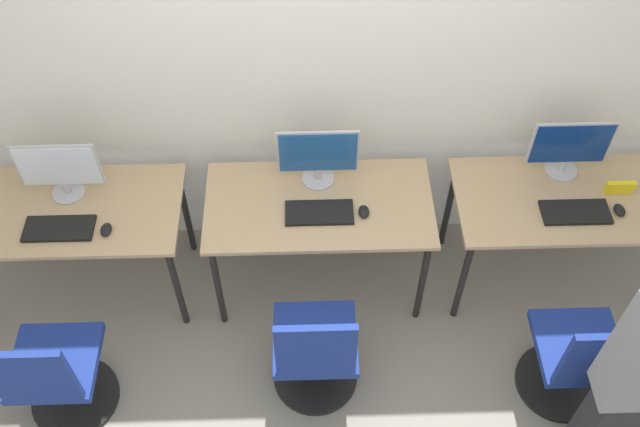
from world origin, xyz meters
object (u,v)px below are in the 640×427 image
object	(u,v)px
monitor_left	(60,169)
monitor_right	(570,147)
mouse_center	(364,212)
mouse_right	(620,210)
monitor_center	(318,156)
mouse_left	(106,230)
office_chair_right	(578,362)
office_chair_center	(315,354)
keyboard_right	(575,212)
keyboard_left	(59,229)
office_chair_left	(56,378)
keyboard_center	(319,213)

from	to	relation	value
monitor_left	monitor_right	size ratio (longest dim) A/B	1.00
mouse_center	mouse_right	bearing A→B (deg)	-1.22
monitor_center	monitor_right	xyz separation A→B (m)	(1.39, 0.02, 0.00)
mouse_left	mouse_center	distance (m)	1.38
monitor_right	office_chair_right	xyz separation A→B (m)	(-0.06, -1.01, -0.57)
monitor_left	monitor_right	xyz separation A→B (m)	(2.79, 0.09, 0.00)
monitor_left	monitor_center	bearing A→B (deg)	2.54
monitor_left	office_chair_center	xyz separation A→B (m)	(1.35, -0.84, -0.57)
keyboard_right	office_chair_right	size ratio (longest dim) A/B	0.42
monitor_left	monitor_center	distance (m)	1.40
keyboard_left	office_chair_right	distance (m)	2.84
monitor_left	mouse_left	distance (m)	0.42
mouse_right	office_chair_center	bearing A→B (deg)	-159.95
mouse_center	office_chair_right	xyz separation A→B (m)	(1.10, -0.73, -0.40)
monitor_left	office_chair_left	size ratio (longest dim) A/B	0.50
mouse_center	office_chair_right	bearing A→B (deg)	-33.51
monitor_center	keyboard_center	xyz separation A→B (m)	(0.00, -0.26, -0.18)
office_chair_right	keyboard_left	bearing A→B (deg)	166.40
monitor_left	office_chair_right	world-z (taller)	monitor_left
mouse_center	keyboard_left	bearing A→B (deg)	-177.75
office_chair_right	keyboard_right	bearing A→B (deg)	85.30
keyboard_left	office_chair_right	size ratio (longest dim) A/B	0.42
keyboard_left	keyboard_right	distance (m)	2.79
office_chair_left	office_chair_center	size ratio (longest dim) A/B	1.00
keyboard_center	mouse_left	bearing A→B (deg)	-175.52
keyboard_left	monitor_center	world-z (taller)	monitor_center
office_chair_left	keyboard_right	xyz separation A→B (m)	(2.78, 0.70, 0.39)
office_chair_center	keyboard_right	distance (m)	1.61
mouse_left	keyboard_right	size ratio (longest dim) A/B	0.24
keyboard_center	mouse_right	distance (m)	1.64
office_chair_left	keyboard_right	bearing A→B (deg)	14.24
office_chair_left	mouse_right	bearing A→B (deg)	13.19
keyboard_left	monitor_center	xyz separation A→B (m)	(1.39, 0.33, 0.18)
monitor_center	mouse_center	bearing A→B (deg)	-47.14
keyboard_left	mouse_center	distance (m)	1.64
mouse_left	monitor_right	size ratio (longest dim) A/B	0.20
mouse_center	mouse_right	xyz separation A→B (m)	(1.39, -0.03, 0.00)
keyboard_center	monitor_right	distance (m)	1.43
monitor_left	mouse_right	world-z (taller)	monitor_left
office_chair_left	office_chair_center	xyz separation A→B (m)	(1.34, 0.10, 0.00)
office_chair_left	mouse_center	bearing A→B (deg)	24.40
monitor_center	keyboard_right	distance (m)	1.44
keyboard_left	office_chair_right	xyz separation A→B (m)	(2.73, -0.66, -0.39)
monitor_left	monitor_center	world-z (taller)	same
office_chair_left	mouse_center	xyz separation A→B (m)	(1.63, 0.74, 0.40)
mouse_center	office_chair_right	size ratio (longest dim) A/B	0.10
monitor_center	mouse_right	xyz separation A→B (m)	(1.64, -0.29, -0.17)
monitor_center	keyboard_right	world-z (taller)	monitor_center
monitor_center	monitor_right	world-z (taller)	same
office_chair_center	mouse_left	bearing A→B (deg)	153.12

